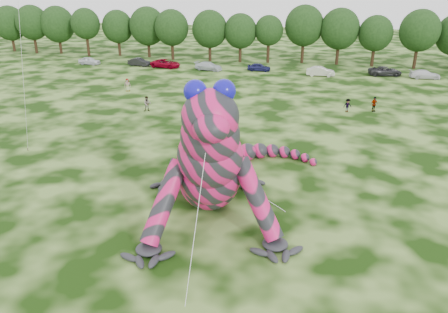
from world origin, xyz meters
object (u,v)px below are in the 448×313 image
at_px(tree_7, 210,36).
at_px(tree_9, 269,39).
at_px(tree_12, 375,41).
at_px(spectator_2, 348,105).
at_px(tree_6, 172,35).
at_px(car_6, 385,71).
at_px(car_5, 321,71).
at_px(car_0, 89,61).
at_px(spectator_4, 127,85).
at_px(tree_8, 240,38).
at_px(car_4, 259,67).
at_px(spectator_3, 374,104).
at_px(car_2, 166,63).
at_px(car_7, 425,74).
at_px(tree_2, 58,30).
at_px(flying_kite, 18,1).
at_px(tree_1, 33,29).
at_px(tree_3, 86,32).
at_px(tree_11, 339,37).
at_px(tree_10, 304,34).
at_px(tree_4, 118,33).
at_px(spectator_1, 147,104).
at_px(tree_5, 148,32).
at_px(tree_0, 11,29).
at_px(inflatable_gecko, 208,136).
at_px(car_3, 209,66).
at_px(car_1, 139,62).
at_px(tree_13, 418,39).

height_order(tree_7, tree_9, tree_7).
xyz_separation_m(tree_12, spectator_2, (-5.74, -30.61, -3.67)).
relative_size(tree_6, car_6, 1.79).
xyz_separation_m(tree_6, car_5, (28.48, -9.42, -3.99)).
relative_size(tree_6, car_0, 2.33).
xyz_separation_m(tree_12, spectator_4, (-35.98, -26.49, -3.58)).
xyz_separation_m(tree_6, tree_8, (13.34, 0.30, -0.27)).
xyz_separation_m(tree_8, tree_12, (24.23, 0.75, 0.01)).
height_order(car_0, car_4, car_0).
xyz_separation_m(tree_7, tree_12, (30.09, 0.94, -0.25)).
height_order(car_5, spectator_3, spectator_3).
height_order(car_2, car_7, car_2).
height_order(car_0, car_2, car_2).
xyz_separation_m(tree_2, tree_8, (38.80, -1.78, -0.35)).
height_order(tree_9, car_0, tree_9).
bearing_deg(tree_8, tree_2, 177.38).
bearing_deg(flying_kite, tree_1, 124.25).
relative_size(flying_kite, tree_3, 1.63).
xyz_separation_m(tree_3, tree_11, (49.50, 1.13, 0.31)).
bearing_deg(tree_7, tree_10, 5.80).
height_order(flying_kite, tree_4, flying_kite).
relative_size(tree_8, spectator_1, 4.84).
xyz_separation_m(tree_6, spectator_4, (1.59, -25.43, -3.84)).
bearing_deg(car_0, tree_5, -34.34).
height_order(tree_7, car_7, tree_7).
bearing_deg(tree_11, tree_2, 179.43).
relative_size(tree_10, tree_11, 1.04).
height_order(tree_0, spectator_4, tree_0).
bearing_deg(inflatable_gecko, car_6, 53.49).
bearing_deg(car_3, tree_3, 82.60).
height_order(car_0, car_1, car_1).
bearing_deg(tree_3, car_4, -12.21).
relative_size(tree_5, car_7, 2.07).
distance_m(inflatable_gecko, spectator_4, 35.36).
distance_m(car_1, spectator_3, 44.32).
distance_m(tree_1, car_6, 70.30).
distance_m(car_1, car_4, 22.00).
distance_m(tree_1, spectator_3, 72.41).
bearing_deg(tree_4, car_6, -9.83).
height_order(tree_4, spectator_3, tree_4).
bearing_deg(tree_0, car_4, -10.30).
bearing_deg(tree_4, tree_1, -177.98).
distance_m(tree_13, car_3, 36.75).
xyz_separation_m(tree_9, spectator_4, (-17.03, -26.09, -3.44)).
relative_size(tree_0, tree_9, 1.10).
bearing_deg(car_1, tree_1, 83.56).
xyz_separation_m(tree_3, car_2, (19.46, -8.38, -3.97)).
xyz_separation_m(tree_7, car_2, (-6.17, -8.12, -3.99)).
distance_m(tree_11, spectator_2, 31.35).
height_order(tree_4, tree_7, tree_7).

